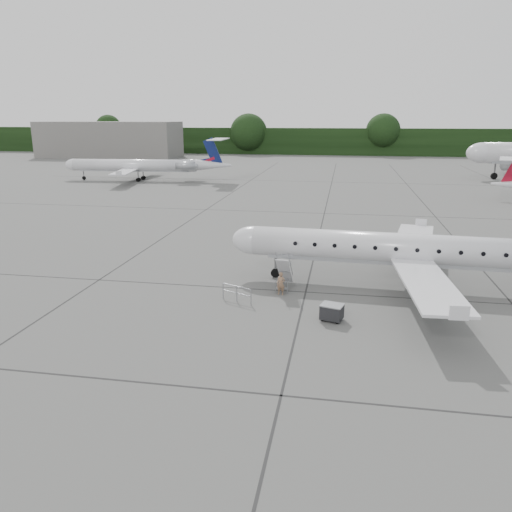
# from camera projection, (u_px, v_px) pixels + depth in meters

# --- Properties ---
(ground) EXTENTS (320.00, 320.00, 0.00)m
(ground) POSITION_uv_depth(u_px,v_px,m) (381.00, 316.00, 29.38)
(ground) COLOR #5F5F5D
(ground) RESTS_ON ground
(treeline) EXTENTS (260.00, 4.00, 8.00)m
(treeline) POSITION_uv_depth(u_px,v_px,m) (354.00, 142.00, 151.61)
(treeline) COLOR black
(treeline) RESTS_ON ground
(terminal_building) EXTENTS (40.00, 14.00, 10.00)m
(terminal_building) POSITION_uv_depth(u_px,v_px,m) (109.00, 140.00, 144.09)
(terminal_building) COLOR slate
(terminal_building) RESTS_ON ground
(main_regional_jet) EXTENTS (30.11, 22.43, 7.45)m
(main_regional_jet) POSITION_uv_depth(u_px,v_px,m) (420.00, 234.00, 33.29)
(main_regional_jet) COLOR silver
(main_regional_jet) RESTS_ON ground
(airstair) EXTENTS (0.97, 2.36, 2.33)m
(airstair) POSITION_uv_depth(u_px,v_px,m) (284.00, 272.00, 33.77)
(airstair) COLOR silver
(airstair) RESTS_ON ground
(passenger) EXTENTS (0.60, 0.43, 1.52)m
(passenger) POSITION_uv_depth(u_px,v_px,m) (281.00, 284.00, 32.65)
(passenger) COLOR #856249
(passenger) RESTS_ON ground
(safety_railing) EXTENTS (2.04, 0.98, 1.00)m
(safety_railing) POSITION_uv_depth(u_px,v_px,m) (237.00, 294.00, 31.53)
(safety_railing) COLOR gray
(safety_railing) RESTS_ON ground
(baggage_cart) EXTENTS (1.41, 1.26, 1.03)m
(baggage_cart) POSITION_uv_depth(u_px,v_px,m) (332.00, 312.00, 28.54)
(baggage_cart) COLOR black
(baggage_cart) RESTS_ON ground
(bg_regional_left) EXTENTS (30.76, 23.14, 7.70)m
(bg_regional_left) POSITION_uv_depth(u_px,v_px,m) (134.00, 159.00, 90.79)
(bg_regional_left) COLOR silver
(bg_regional_left) RESTS_ON ground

